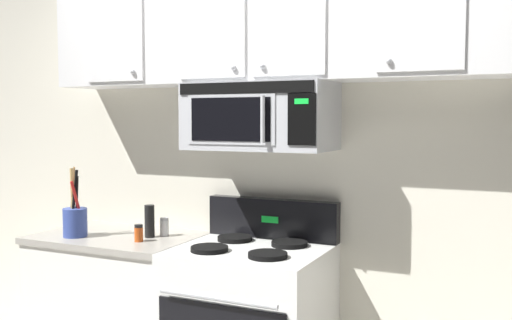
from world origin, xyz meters
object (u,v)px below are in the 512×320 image
pepper_mill (150,221)px  spice_jar (139,233)px  over_range_microwave (260,116)px  salt_shaker (164,227)px  utensil_crock_blue (75,220)px

pepper_mill → spice_jar: (0.02, -0.12, -0.04)m
spice_jar → over_range_microwave: bearing=19.9°
spice_jar → pepper_mill: bearing=97.3°
spice_jar → salt_shaker: bearing=78.4°
utensil_crock_blue → salt_shaker: (0.44, 0.23, -0.04)m
utensil_crock_blue → spice_jar: (0.41, 0.04, -0.05)m
utensil_crock_blue → salt_shaker: utensil_crock_blue is taller
over_range_microwave → utensil_crock_blue: bearing=-165.5°
utensil_crock_blue → spice_jar: utensil_crock_blue is taller
pepper_mill → spice_jar: 0.13m
salt_shaker → pepper_mill: size_ratio=0.58×
utensil_crock_blue → pepper_mill: bearing=22.6°
utensil_crock_blue → pepper_mill: (0.39, 0.16, -0.00)m
over_range_microwave → salt_shaker: bearing=-176.4°
utensil_crock_blue → over_range_microwave: bearing=14.5°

